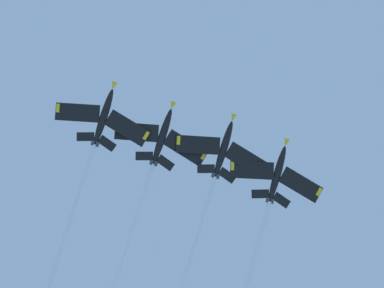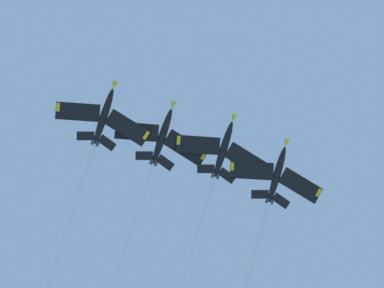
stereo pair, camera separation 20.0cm
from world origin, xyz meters
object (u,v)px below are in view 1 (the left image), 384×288
at_px(jet_centre, 149,177).
at_px(jet_inner_right, 91,157).
at_px(jet_inner_left, 214,182).
at_px(jet_far_left, 263,224).

xyz_separation_m(jet_centre, jet_inner_right, (12.46, 1.47, -1.17)).
xyz_separation_m(jet_inner_left, jet_centre, (13.08, -2.25, 0.21)).
height_order(jet_inner_left, jet_inner_right, jet_inner_left).
relative_size(jet_inner_left, jet_centre, 0.85).
bearing_deg(jet_inner_left, jet_centre, -9.76).
distance_m(jet_centre, jet_inner_right, 12.60).
height_order(jet_far_left, jet_inner_right, jet_inner_right).
distance_m(jet_far_left, jet_inner_right, 37.78).
relative_size(jet_far_left, jet_centre, 0.93).
bearing_deg(jet_far_left, jet_centre, 8.07).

